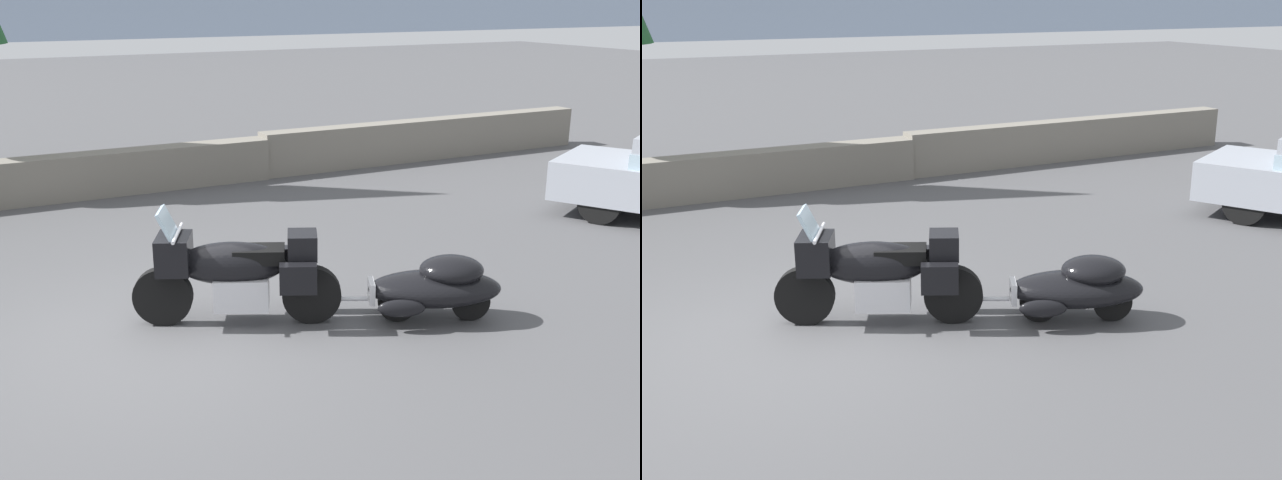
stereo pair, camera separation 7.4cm
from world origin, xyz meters
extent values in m
plane|color=#4C4C4F|center=(0.00, 0.00, 0.00)|extent=(80.00, 80.00, 0.00)
cube|color=slate|center=(0.00, 6.47, 0.40)|extent=(8.00, 0.53, 0.80)
cube|color=slate|center=(8.00, 6.50, 0.44)|extent=(8.00, 0.48, 0.88)
cylinder|color=black|center=(0.14, 0.31, 0.33)|extent=(0.66, 0.41, 0.66)
cylinder|color=black|center=(1.64, -0.39, 0.33)|extent=(0.66, 0.41, 0.66)
cube|color=silver|center=(0.93, -0.06, 0.38)|extent=(0.73, 0.65, 0.36)
ellipsoid|color=black|center=(0.84, -0.02, 0.71)|extent=(1.27, 0.91, 0.48)
cube|color=black|center=(0.28, 0.25, 0.83)|extent=(0.55, 0.62, 0.40)
cube|color=#9EB7C6|center=(0.23, 0.27, 1.16)|extent=(0.36, 0.48, 0.34)
cube|color=black|center=(1.11, -0.15, 0.81)|extent=(0.66, 0.56, 0.16)
cube|color=black|center=(1.54, -0.35, 0.91)|extent=(0.46, 0.50, 0.28)
cube|color=black|center=(1.37, -0.60, 0.63)|extent=(0.43, 0.31, 0.32)
cube|color=black|center=(1.63, -0.06, 0.63)|extent=(0.43, 0.31, 0.32)
cylinder|color=silver|center=(0.32, 0.22, 1.06)|extent=(0.33, 0.65, 0.04)
cylinder|color=silver|center=(0.19, 0.29, 0.58)|extent=(0.26, 0.17, 0.54)
cylinder|color=black|center=(2.51, -0.80, 0.22)|extent=(0.44, 0.28, 0.44)
cylinder|color=black|center=(3.26, -1.15, 0.22)|extent=(0.44, 0.28, 0.44)
ellipsoid|color=black|center=(2.88, -0.98, 0.38)|extent=(1.65, 1.25, 0.40)
ellipsoid|color=black|center=(3.05, -1.05, 0.60)|extent=(0.89, 0.81, 0.32)
cube|color=silver|center=(2.24, -0.68, 0.36)|extent=(0.19, 0.32, 0.24)
ellipsoid|color=black|center=(2.37, -1.09, 0.28)|extent=(0.53, 0.35, 0.20)
ellipsoid|color=black|center=(2.65, -0.51, 0.28)|extent=(0.53, 0.35, 0.20)
cylinder|color=silver|center=(1.89, -0.51, 0.27)|extent=(0.65, 0.34, 0.05)
cylinder|color=black|center=(7.50, 0.99, 0.34)|extent=(0.52, 0.70, 0.68)
cylinder|color=black|center=(8.86, 1.73, 0.34)|extent=(0.52, 0.70, 0.68)
camera|label=1|loc=(-1.95, -7.55, 3.53)|focal=43.29mm
camera|label=2|loc=(-1.88, -7.58, 3.53)|focal=43.29mm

